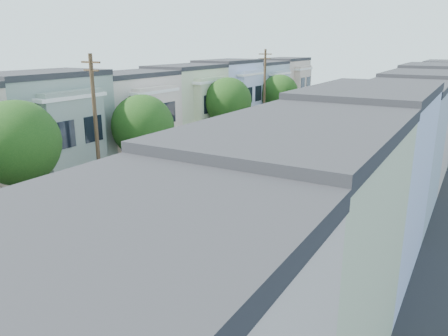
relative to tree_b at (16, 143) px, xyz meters
name	(u,v)px	position (x,y,z in m)	size (l,w,h in m)	color
ground	(155,234)	(6.30, 3.86, -5.48)	(160.00, 160.00, 0.00)	black
road_slab	(265,171)	(6.30, 18.86, -5.47)	(12.00, 70.00, 0.02)	black
curb_left	(206,162)	(0.25, 18.86, -5.40)	(0.30, 70.00, 0.15)	gray
curb_right	(333,181)	(12.35, 18.86, -5.40)	(0.30, 70.00, 0.15)	gray
sidewalk_left	(195,160)	(-1.05, 18.86, -5.40)	(2.60, 70.00, 0.15)	gray
sidewalk_right	(349,184)	(13.65, 18.86, -5.40)	(2.60, 70.00, 0.15)	gray
centerline	(265,172)	(6.30, 18.86, -5.48)	(0.12, 70.00, 0.01)	gold
townhouse_row_left	(163,156)	(-4.85, 18.86, -5.48)	(5.00, 70.00, 8.50)	#9EABB6
townhouse_row_right	(400,193)	(17.45, 18.86, -5.48)	(5.00, 70.00, 8.50)	#9EABB6
tree_b	(16,143)	(0.00, 0.00, 0.00)	(4.70, 4.70, 7.85)	black
tree_c	(142,126)	(0.00, 10.38, -0.71)	(4.70, 4.70, 7.14)	black
tree_d	(227,101)	(0.00, 23.25, -0.27)	(4.70, 4.70, 7.58)	black
tree_e	(279,94)	(0.00, 36.06, -0.73)	(4.70, 4.70, 7.12)	black
tree_far_r	(385,110)	(13.20, 33.28, -1.42)	(3.10, 3.10, 5.65)	black
utility_pole_near	(96,131)	(0.00, 5.86, -0.33)	(1.60, 0.26, 10.00)	#42301E
utility_pole_far	(264,94)	(0.00, 31.86, -0.33)	(1.60, 0.26, 10.00)	#42301E
fedex_truck	(246,175)	(7.93, 12.23, -3.82)	(2.39, 6.21, 2.98)	silver
lead_sedan	(283,168)	(8.19, 18.31, -4.76)	(2.01, 4.78, 1.44)	black
parked_left_c	(113,201)	(1.40, 5.52, -4.87)	(2.03, 4.40, 1.22)	#96989D
parked_left_d	(191,168)	(1.40, 14.69, -4.84)	(2.12, 4.59, 1.27)	#5C1C0E
parked_right_a	(103,335)	(11.20, -5.08, -4.75)	(1.53, 4.35, 1.45)	slate
parked_right_b	(205,258)	(11.20, 1.60, -4.74)	(1.74, 4.54, 1.47)	white
parked_right_c	(335,161)	(11.20, 23.26, -4.87)	(1.30, 3.68, 1.23)	black
parked_right_d	(359,141)	(11.20, 31.99, -4.72)	(1.80, 4.70, 1.53)	black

